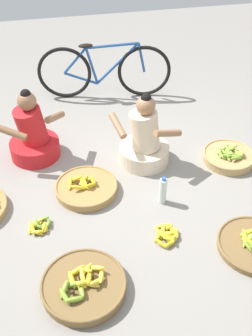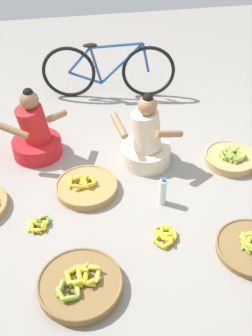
{
  "view_description": "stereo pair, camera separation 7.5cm",
  "coord_description": "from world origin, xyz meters",
  "px_view_note": "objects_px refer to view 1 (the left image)",
  "views": [
    {
      "loc": [
        -0.6,
        -2.9,
        2.62
      ],
      "look_at": [
        0.0,
        -0.2,
        0.35
      ],
      "focal_mm": 42.6,
      "sensor_mm": 36.0,
      "label": 1
    },
    {
      "loc": [
        -0.53,
        -2.92,
        2.62
      ],
      "look_at": [
        0.0,
        -0.2,
        0.35
      ],
      "focal_mm": 42.6,
      "sensor_mm": 36.0,
      "label": 2
    }
  ],
  "objects_px": {
    "bicycle_leaning": "(104,71)",
    "loose_bananas_front_left": "(40,226)",
    "banana_basket_near_vendor": "(86,187)",
    "banana_basket_back_right": "(229,156)",
    "loose_bananas_front_right": "(168,235)",
    "water_bottle": "(163,191)",
    "vendor_woman_behind": "(33,136)",
    "vendor_woman_front": "(144,141)",
    "banana_basket_mid_left": "(84,285)"
  },
  "relations": [
    {
      "from": "water_bottle",
      "to": "vendor_woman_front",
      "type": "bearing_deg",
      "value": 90.95
    },
    {
      "from": "bicycle_leaning",
      "to": "banana_basket_near_vendor",
      "type": "distance_m",
      "value": 1.9
    },
    {
      "from": "banana_basket_back_right",
      "to": "water_bottle",
      "type": "relative_size",
      "value": 1.83
    },
    {
      "from": "loose_bananas_front_right",
      "to": "banana_basket_near_vendor",
      "type": "bearing_deg",
      "value": 129.33
    },
    {
      "from": "banana_basket_back_right",
      "to": "loose_bananas_front_right",
      "type": "relative_size",
      "value": 1.91
    },
    {
      "from": "loose_bananas_front_left",
      "to": "banana_basket_back_right",
      "type": "bearing_deg",
      "value": 14.97
    },
    {
      "from": "loose_bananas_front_right",
      "to": "vendor_woman_front",
      "type": "bearing_deg",
      "value": 86.38
    },
    {
      "from": "banana_basket_near_vendor",
      "to": "water_bottle",
      "type": "relative_size",
      "value": 2.04
    },
    {
      "from": "vendor_woman_behind",
      "to": "banana_basket_near_vendor",
      "type": "xyz_separation_m",
      "value": [
        0.45,
        -0.69,
        -0.2
      ]
    },
    {
      "from": "bicycle_leaning",
      "to": "loose_bananas_front_right",
      "type": "height_order",
      "value": "bicycle_leaning"
    },
    {
      "from": "vendor_woman_front",
      "to": "banana_basket_mid_left",
      "type": "bearing_deg",
      "value": -120.36
    },
    {
      "from": "vendor_woman_front",
      "to": "loose_bananas_front_left",
      "type": "xyz_separation_m",
      "value": [
        -1.13,
        -0.73,
        -0.23
      ]
    },
    {
      "from": "vendor_woman_behind",
      "to": "water_bottle",
      "type": "distance_m",
      "value": 1.5
    },
    {
      "from": "banana_basket_near_vendor",
      "to": "loose_bananas_front_left",
      "type": "height_order",
      "value": "banana_basket_near_vendor"
    },
    {
      "from": "bicycle_leaning",
      "to": "vendor_woman_behind",
      "type": "bearing_deg",
      "value": -130.53
    },
    {
      "from": "banana_basket_near_vendor",
      "to": "banana_basket_back_right",
      "type": "relative_size",
      "value": 1.11
    },
    {
      "from": "vendor_woman_front",
      "to": "banana_basket_near_vendor",
      "type": "xyz_separation_m",
      "value": [
        -0.66,
        -0.34,
        -0.21
      ]
    },
    {
      "from": "banana_basket_near_vendor",
      "to": "banana_basket_back_right",
      "type": "height_order",
      "value": "banana_basket_back_right"
    },
    {
      "from": "vendor_woman_behind",
      "to": "loose_bananas_front_left",
      "type": "xyz_separation_m",
      "value": [
        -0.02,
        -1.08,
        -0.22
      ]
    },
    {
      "from": "banana_basket_near_vendor",
      "to": "loose_bananas_front_left",
      "type": "bearing_deg",
      "value": -140.15
    },
    {
      "from": "loose_bananas_front_left",
      "to": "water_bottle",
      "type": "xyz_separation_m",
      "value": [
        1.14,
        0.09,
        0.11
      ]
    },
    {
      "from": "water_bottle",
      "to": "banana_basket_back_right",
      "type": "bearing_deg",
      "value": 27.45
    },
    {
      "from": "vendor_woman_behind",
      "to": "loose_bananas_front_left",
      "type": "bearing_deg",
      "value": -90.99
    },
    {
      "from": "water_bottle",
      "to": "bicycle_leaning",
      "type": "bearing_deg",
      "value": 94.45
    },
    {
      "from": "vendor_woman_front",
      "to": "water_bottle",
      "type": "distance_m",
      "value": 0.65
    },
    {
      "from": "loose_bananas_front_left",
      "to": "loose_bananas_front_right",
      "type": "bearing_deg",
      "value": -17.7
    },
    {
      "from": "water_bottle",
      "to": "banana_basket_mid_left",
      "type": "bearing_deg",
      "value": -137.24
    },
    {
      "from": "bicycle_leaning",
      "to": "banana_basket_back_right",
      "type": "bearing_deg",
      "value": -58.25
    },
    {
      "from": "vendor_woman_behind",
      "to": "water_bottle",
      "type": "relative_size",
      "value": 2.67
    },
    {
      "from": "vendor_woman_behind",
      "to": "bicycle_leaning",
      "type": "distance_m",
      "value": 1.47
    },
    {
      "from": "vendor_woman_front",
      "to": "loose_bananas_front_left",
      "type": "height_order",
      "value": "vendor_woman_front"
    },
    {
      "from": "vendor_woman_front",
      "to": "vendor_woman_behind",
      "type": "height_order",
      "value": "vendor_woman_front"
    },
    {
      "from": "banana_basket_near_vendor",
      "to": "banana_basket_back_right",
      "type": "xyz_separation_m",
      "value": [
        1.53,
        0.15,
        0.01
      ]
    },
    {
      "from": "bicycle_leaning",
      "to": "water_bottle",
      "type": "height_order",
      "value": "bicycle_leaning"
    },
    {
      "from": "banana_basket_near_vendor",
      "to": "loose_bananas_front_right",
      "type": "distance_m",
      "value": 0.94
    },
    {
      "from": "loose_bananas_front_right",
      "to": "loose_bananas_front_left",
      "type": "height_order",
      "value": "loose_bananas_front_right"
    },
    {
      "from": "banana_basket_back_right",
      "to": "loose_bananas_front_left",
      "type": "xyz_separation_m",
      "value": [
        -2.0,
        -0.53,
        -0.03
      ]
    },
    {
      "from": "vendor_woman_front",
      "to": "banana_basket_mid_left",
      "type": "distance_m",
      "value": 1.66
    },
    {
      "from": "banana_basket_back_right",
      "to": "water_bottle",
      "type": "height_order",
      "value": "water_bottle"
    },
    {
      "from": "banana_basket_near_vendor",
      "to": "loose_bananas_front_left",
      "type": "relative_size",
      "value": 2.76
    },
    {
      "from": "vendor_woman_front",
      "to": "banana_basket_near_vendor",
      "type": "distance_m",
      "value": 0.77
    },
    {
      "from": "bicycle_leaning",
      "to": "loose_bananas_front_left",
      "type": "relative_size",
      "value": 7.75
    },
    {
      "from": "banana_basket_mid_left",
      "to": "banana_basket_back_right",
      "type": "bearing_deg",
      "value": 35.76
    },
    {
      "from": "vendor_woman_front",
      "to": "banana_basket_back_right",
      "type": "height_order",
      "value": "vendor_woman_front"
    },
    {
      "from": "banana_basket_near_vendor",
      "to": "water_bottle",
      "type": "xyz_separation_m",
      "value": [
        0.67,
        -0.3,
        0.09
      ]
    },
    {
      "from": "vendor_woman_front",
      "to": "vendor_woman_behind",
      "type": "bearing_deg",
      "value": 162.7
    },
    {
      "from": "banana_basket_near_vendor",
      "to": "banana_basket_back_right",
      "type": "bearing_deg",
      "value": 5.48
    },
    {
      "from": "banana_basket_back_right",
      "to": "water_bottle",
      "type": "bearing_deg",
      "value": -152.55
    },
    {
      "from": "bicycle_leaning",
      "to": "loose_bananas_front_right",
      "type": "bearing_deg",
      "value": -88.07
    },
    {
      "from": "bicycle_leaning",
      "to": "loose_bananas_front_left",
      "type": "bearing_deg",
      "value": -113.94
    }
  ]
}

